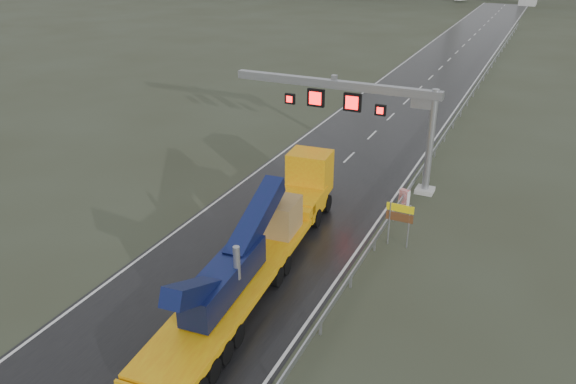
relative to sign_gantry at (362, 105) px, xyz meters
The scene contains 7 objects.
ground 18.96m from the sign_gantry, 96.67° to the right, with size 400.00×400.00×0.00m, color #323525.
road 22.81m from the sign_gantry, 95.46° to the left, with size 11.00×200.00×0.02m, color black.
guardrail 13.57m from the sign_gantry, 71.60° to the left, with size 0.20×140.00×1.40m, color #93979C, non-canonical shape.
sign_gantry is the anchor object (origin of this frame).
heavy_haul_truck 13.07m from the sign_gantry, 94.09° to the right, with size 4.45×19.72×4.59m.
exit_sign_pair 10.08m from the sign_gantry, 57.71° to the right, with size 1.55×0.10×2.65m.
striped_barrier 6.95m from the sign_gantry, 32.82° to the right, with size 0.64×0.35×1.09m, color red.
Camera 1 is at (13.29, -17.66, 16.17)m, focal length 35.00 mm.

